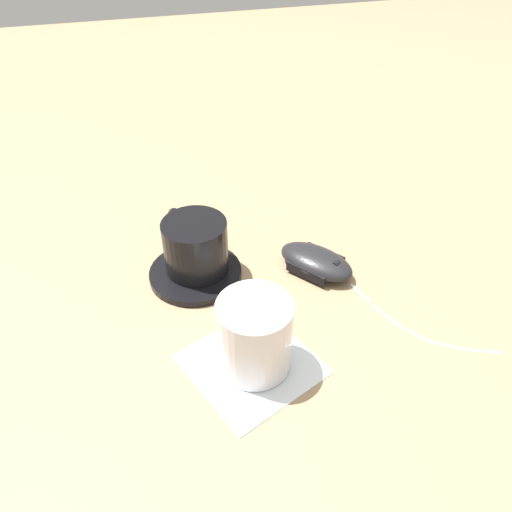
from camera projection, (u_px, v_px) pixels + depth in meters
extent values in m
plane|color=#9E7F5B|center=(288.00, 309.00, 0.63)|extent=(3.00, 3.00, 0.00)
cylinder|color=black|center=(196.00, 273.00, 0.68)|extent=(0.13, 0.13, 0.01)
cylinder|color=black|center=(196.00, 246.00, 0.66)|extent=(0.09, 0.09, 0.07)
torus|color=black|center=(179.00, 226.00, 0.69)|extent=(0.05, 0.03, 0.05)
ellipsoid|color=black|center=(316.00, 261.00, 0.68)|extent=(0.12, 0.11, 0.03)
cylinder|color=black|center=(336.00, 265.00, 0.66)|extent=(0.01, 0.01, 0.01)
cube|color=black|center=(326.00, 254.00, 0.70)|extent=(0.05, 0.04, 0.01)
cube|color=black|center=(306.00, 274.00, 0.67)|extent=(0.05, 0.04, 0.01)
cylinder|color=white|center=(363.00, 295.00, 0.65)|extent=(0.04, 0.01, 0.00)
cylinder|color=white|center=(385.00, 314.00, 0.62)|extent=(0.04, 0.02, 0.00)
cylinder|color=white|center=(413.00, 332.00, 0.60)|extent=(0.04, 0.03, 0.00)
cylinder|color=white|center=(447.00, 345.00, 0.59)|extent=(0.03, 0.04, 0.00)
cylinder|color=white|center=(484.00, 351.00, 0.58)|extent=(0.02, 0.04, 0.00)
sphere|color=white|center=(353.00, 286.00, 0.67)|extent=(0.00, 0.00, 0.00)
sphere|color=white|center=(373.00, 305.00, 0.64)|extent=(0.00, 0.00, 0.00)
sphere|color=white|center=(398.00, 324.00, 0.61)|extent=(0.00, 0.00, 0.00)
sphere|color=white|center=(429.00, 341.00, 0.59)|extent=(0.00, 0.00, 0.00)
sphere|color=white|center=(465.00, 349.00, 0.58)|extent=(0.00, 0.00, 0.00)
sphere|color=white|center=(502.00, 352.00, 0.58)|extent=(0.00, 0.00, 0.00)
cube|color=white|center=(252.00, 364.00, 0.56)|extent=(0.17, 0.17, 0.00)
cylinder|color=silver|center=(255.00, 335.00, 0.54)|extent=(0.08, 0.08, 0.09)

